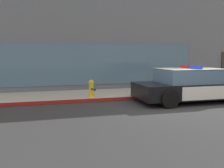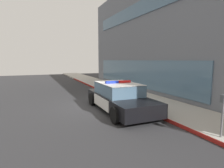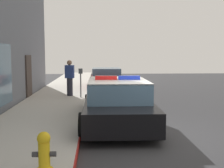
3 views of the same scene
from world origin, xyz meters
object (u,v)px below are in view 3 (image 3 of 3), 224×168
object	(u,v)px
police_cruiser	(117,102)
parking_meter	(81,77)
fire_hydrant	(44,154)
pedestrian_on_sidewalk	(70,78)
car_down_street	(106,79)

from	to	relation	value
police_cruiser	parking_meter	world-z (taller)	police_cruiser
fire_hydrant	pedestrian_on_sidewalk	xyz separation A→B (m)	(9.01, 0.37, 0.51)
police_cruiser	car_down_street	size ratio (longest dim) A/B	1.16
fire_hydrant	pedestrian_on_sidewalk	size ratio (longest dim) A/B	0.42
car_down_street	pedestrian_on_sidewalk	bearing A→B (deg)	154.62
parking_meter	car_down_street	bearing A→B (deg)	-17.21
police_cruiser	fire_hydrant	bearing A→B (deg)	159.99
car_down_street	pedestrian_on_sidewalk	size ratio (longest dim) A/B	2.49
police_cruiser	pedestrian_on_sidewalk	xyz separation A→B (m)	(5.04, 1.89, 0.33)
car_down_street	pedestrian_on_sidewalk	xyz separation A→B (m)	(-3.84, 1.92, 0.38)
car_down_street	parking_meter	xyz separation A→B (m)	(-4.42, 1.37, 0.45)
parking_meter	fire_hydrant	bearing A→B (deg)	178.75
fire_hydrant	parking_meter	size ratio (longest dim) A/B	0.54
police_cruiser	car_down_street	bearing A→B (deg)	0.73
police_cruiser	pedestrian_on_sidewalk	size ratio (longest dim) A/B	2.88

